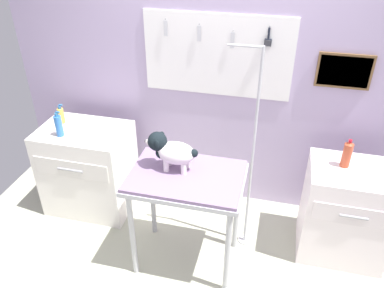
# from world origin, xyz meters

# --- Properties ---
(rear_wall_panel) EXTENTS (4.00, 0.11, 2.30)m
(rear_wall_panel) POSITION_xyz_m (0.00, 1.28, 1.16)
(rear_wall_panel) COLOR #B29FC4
(rear_wall_panel) RESTS_ON ground
(grooming_table) EXTENTS (0.86, 0.60, 0.89)m
(grooming_table) POSITION_xyz_m (-0.10, 0.32, 0.78)
(grooming_table) COLOR #B7B7BC
(grooming_table) RESTS_ON ground
(grooming_arm) EXTENTS (0.29, 0.11, 1.79)m
(grooming_arm) POSITION_xyz_m (0.35, 0.64, 0.84)
(grooming_arm) COLOR #B7B7BC
(grooming_arm) RESTS_ON ground
(dog) EXTENTS (0.41, 0.19, 0.29)m
(dog) POSITION_xyz_m (-0.23, 0.38, 1.04)
(dog) COLOR white
(dog) RESTS_ON grooming_table
(counter_left) EXTENTS (0.80, 0.58, 0.86)m
(counter_left) POSITION_xyz_m (-1.19, 0.79, 0.43)
(counter_left) COLOR white
(counter_left) RESTS_ON ground
(cabinet_right) EXTENTS (0.68, 0.54, 0.84)m
(cabinet_right) POSITION_xyz_m (1.15, 0.75, 0.42)
(cabinet_right) COLOR white
(cabinet_right) RESTS_ON ground
(pump_bottle_white) EXTENTS (0.06, 0.06, 0.24)m
(pump_bottle_white) POSITION_xyz_m (-1.32, 0.65, 0.96)
(pump_bottle_white) COLOR #3271C4
(pump_bottle_white) RESTS_ON counter_left
(shampoo_bottle) EXTENTS (0.06, 0.06, 0.19)m
(shampoo_bottle) POSITION_xyz_m (-1.43, 0.87, 0.94)
(shampoo_bottle) COLOR gold
(shampoo_bottle) RESTS_ON counter_left
(soda_bottle) EXTENTS (0.07, 0.07, 0.24)m
(soda_bottle) POSITION_xyz_m (1.06, 0.79, 0.95)
(soda_bottle) COLOR #B54629
(soda_bottle) RESTS_ON cabinet_right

